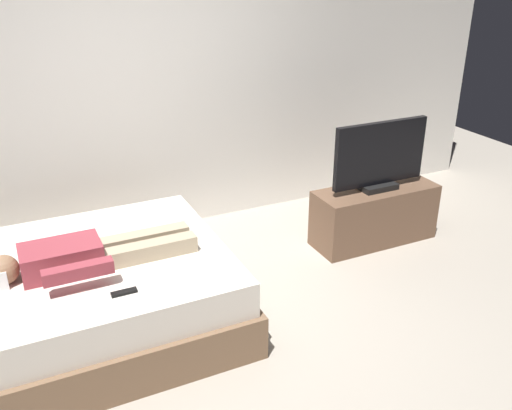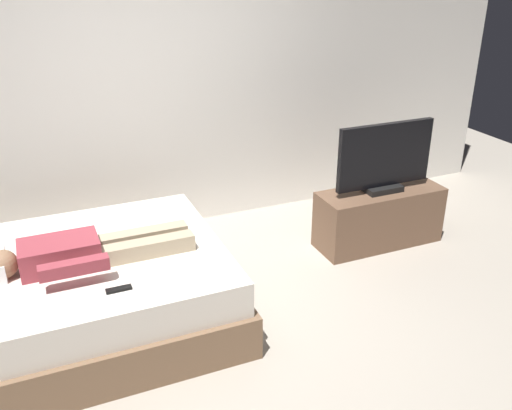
{
  "view_description": "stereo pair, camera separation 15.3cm",
  "coord_description": "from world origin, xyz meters",
  "px_view_note": "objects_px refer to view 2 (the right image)",
  "views": [
    {
      "loc": [
        -1.14,
        -2.8,
        2.33
      ],
      "look_at": [
        0.42,
        0.48,
        0.69
      ],
      "focal_mm": 38.93,
      "sensor_mm": 36.0,
      "label": 1
    },
    {
      "loc": [
        -1.01,
        -2.87,
        2.33
      ],
      "look_at": [
        0.42,
        0.48,
        0.69
      ],
      "focal_mm": 38.93,
      "sensor_mm": 36.0,
      "label": 2
    }
  ],
  "objects_px": {
    "bed": "(82,293)",
    "person": "(82,252)",
    "remote": "(119,289)",
    "tv": "(385,159)",
    "tv_stand": "(379,217)"
  },
  "relations": [
    {
      "from": "tv_stand",
      "to": "tv",
      "type": "bearing_deg",
      "value": 0.0
    },
    {
      "from": "bed",
      "to": "tv_stand",
      "type": "bearing_deg",
      "value": 5.45
    },
    {
      "from": "bed",
      "to": "person",
      "type": "height_order",
      "value": "person"
    },
    {
      "from": "tv",
      "to": "tv_stand",
      "type": "bearing_deg",
      "value": 0.0
    },
    {
      "from": "person",
      "to": "tv",
      "type": "xyz_separation_m",
      "value": [
        2.5,
        0.34,
        0.16
      ]
    },
    {
      "from": "bed",
      "to": "tv",
      "type": "distance_m",
      "value": 2.6
    },
    {
      "from": "remote",
      "to": "tv",
      "type": "bearing_deg",
      "value": 17.47
    },
    {
      "from": "person",
      "to": "tv_stand",
      "type": "distance_m",
      "value": 2.55
    },
    {
      "from": "tv_stand",
      "to": "tv",
      "type": "distance_m",
      "value": 0.53
    },
    {
      "from": "person",
      "to": "tv_stand",
      "type": "bearing_deg",
      "value": 7.63
    },
    {
      "from": "person",
      "to": "tv_stand",
      "type": "relative_size",
      "value": 1.15
    },
    {
      "from": "bed",
      "to": "remote",
      "type": "bearing_deg",
      "value": -70.14
    },
    {
      "from": "bed",
      "to": "tv",
      "type": "xyz_separation_m",
      "value": [
        2.53,
        0.24,
        0.52
      ]
    },
    {
      "from": "tv",
      "to": "remote",
      "type": "bearing_deg",
      "value": -162.53
    },
    {
      "from": "bed",
      "to": "tv",
      "type": "bearing_deg",
      "value": 5.45
    }
  ]
}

